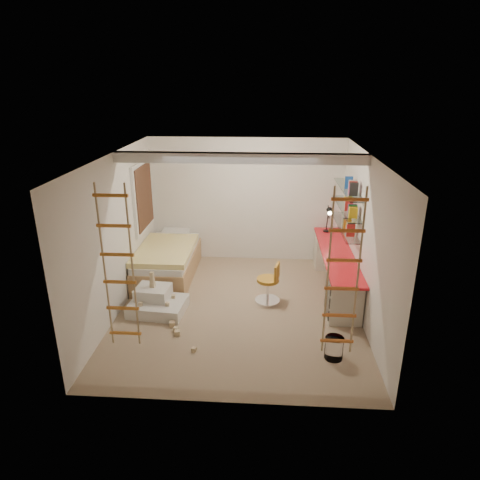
# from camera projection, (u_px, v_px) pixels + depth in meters

# --- Properties ---
(floor) EXTENTS (4.50, 4.50, 0.00)m
(floor) POSITION_uv_depth(u_px,v_px,m) (239.00, 309.00, 7.28)
(floor) COLOR #988062
(floor) RESTS_ON ground
(ceiling_beam) EXTENTS (4.00, 0.18, 0.16)m
(ceiling_beam) POSITION_uv_depth(u_px,v_px,m) (240.00, 158.00, 6.68)
(ceiling_beam) COLOR white
(ceiling_beam) RESTS_ON ceiling
(window_frame) EXTENTS (0.06, 1.15, 1.35)m
(window_frame) POSITION_uv_depth(u_px,v_px,m) (142.00, 197.00, 8.26)
(window_frame) COLOR white
(window_frame) RESTS_ON wall_left
(window_blind) EXTENTS (0.02, 1.00, 1.20)m
(window_blind) POSITION_uv_depth(u_px,v_px,m) (145.00, 197.00, 8.26)
(window_blind) COLOR #4C2D1E
(window_blind) RESTS_ON window_frame
(rope_ladder_left) EXTENTS (0.41, 0.04, 2.13)m
(rope_ladder_left) POSITION_uv_depth(u_px,v_px,m) (118.00, 268.00, 5.20)
(rope_ladder_left) COLOR orange
(rope_ladder_left) RESTS_ON ceiling
(rope_ladder_right) EXTENTS (0.41, 0.04, 2.13)m
(rope_ladder_right) POSITION_uv_depth(u_px,v_px,m) (343.00, 275.00, 5.03)
(rope_ladder_right) COLOR orange
(rope_ladder_right) RESTS_ON ceiling
(waste_bin) EXTENTS (0.26, 0.26, 0.33)m
(waste_bin) POSITION_uv_depth(u_px,v_px,m) (334.00, 348.00, 5.96)
(waste_bin) COLOR white
(waste_bin) RESTS_ON floor
(desk) EXTENTS (0.56, 2.80, 0.75)m
(desk) POSITION_uv_depth(u_px,v_px,m) (335.00, 269.00, 7.84)
(desk) COLOR red
(desk) RESTS_ON floor
(shelves) EXTENTS (0.25, 1.80, 0.71)m
(shelves) POSITION_uv_depth(u_px,v_px,m) (346.00, 208.00, 7.70)
(shelves) COLOR white
(shelves) RESTS_ON wall_right
(bed) EXTENTS (1.02, 2.00, 0.69)m
(bed) POSITION_uv_depth(u_px,v_px,m) (168.00, 261.00, 8.40)
(bed) COLOR #AD7F51
(bed) RESTS_ON floor
(task_lamp) EXTENTS (0.14, 0.36, 0.57)m
(task_lamp) POSITION_uv_depth(u_px,v_px,m) (329.00, 216.00, 8.48)
(task_lamp) COLOR black
(task_lamp) RESTS_ON desk
(swivel_chair) EXTENTS (0.53, 0.53, 0.74)m
(swivel_chair) POSITION_uv_depth(u_px,v_px,m) (269.00, 288.00, 7.42)
(swivel_chair) COLOR #B67F23
(swivel_chair) RESTS_ON floor
(play_platform) EXTENTS (0.96, 0.78, 0.40)m
(play_platform) POSITION_uv_depth(u_px,v_px,m) (157.00, 302.00, 7.19)
(play_platform) COLOR silver
(play_platform) RESTS_ON floor
(toy_blocks) EXTENTS (1.09, 1.27, 0.67)m
(toy_blocks) POSITION_uv_depth(u_px,v_px,m) (165.00, 306.00, 6.87)
(toy_blocks) COLOR #CCB284
(toy_blocks) RESTS_ON floor
(books) EXTENTS (0.14, 0.64, 0.92)m
(books) POSITION_uv_depth(u_px,v_px,m) (347.00, 203.00, 7.66)
(books) COLOR red
(books) RESTS_ON shelves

